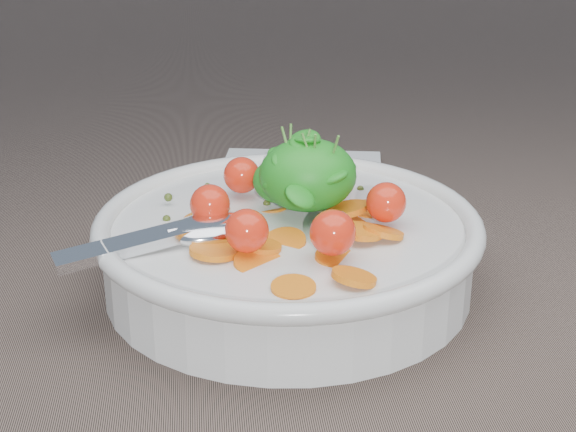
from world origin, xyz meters
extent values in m
plane|color=brown|center=(0.00, 0.00, 0.00)|extent=(6.00, 6.00, 0.00)
cylinder|color=silver|center=(0.02, -0.02, 0.02)|extent=(0.25, 0.25, 0.05)
torus|color=silver|center=(0.02, -0.02, 0.05)|extent=(0.26, 0.26, 0.01)
cylinder|color=silver|center=(0.02, -0.02, 0.00)|extent=(0.12, 0.12, 0.01)
cylinder|color=brown|center=(0.02, -0.02, 0.02)|extent=(0.22, 0.22, 0.04)
cylinder|color=orange|center=(0.06, -0.02, 0.05)|extent=(0.03, 0.03, 0.01)
cylinder|color=orange|center=(0.00, -0.06, 0.05)|extent=(0.03, 0.03, 0.01)
cylinder|color=orange|center=(-0.01, -0.08, 0.05)|extent=(0.04, 0.04, 0.01)
cylinder|color=orange|center=(0.01, -0.11, 0.05)|extent=(0.03, 0.03, 0.01)
cylinder|color=orange|center=(0.07, -0.05, 0.05)|extent=(0.03, 0.03, 0.01)
cylinder|color=orange|center=(-0.03, 0.04, 0.05)|extent=(0.03, 0.03, 0.01)
cylinder|color=orange|center=(0.08, 0.00, 0.05)|extent=(0.03, 0.03, 0.01)
cylinder|color=orange|center=(0.04, -0.11, 0.05)|extent=(0.04, 0.04, 0.01)
cylinder|color=orange|center=(-0.03, -0.04, 0.04)|extent=(0.04, 0.04, 0.01)
cylinder|color=orange|center=(0.04, -0.08, 0.05)|extent=(0.04, 0.04, 0.01)
cylinder|color=orange|center=(0.01, -0.05, 0.05)|extent=(0.03, 0.03, 0.01)
cylinder|color=orange|center=(-0.03, -0.06, 0.05)|extent=(0.03, 0.03, 0.01)
cylinder|color=orange|center=(0.01, 0.01, 0.04)|extent=(0.03, 0.03, 0.01)
cylinder|color=orange|center=(-0.04, 0.00, 0.05)|extent=(0.04, 0.04, 0.02)
cylinder|color=orange|center=(0.06, -0.02, 0.05)|extent=(0.03, 0.03, 0.01)
cylinder|color=orange|center=(0.06, -0.05, 0.05)|extent=(0.04, 0.04, 0.01)
sphere|color=#3B4B19|center=(0.00, 0.06, 0.05)|extent=(0.01, 0.01, 0.01)
sphere|color=#3B4B19|center=(0.09, 0.02, 0.05)|extent=(0.01, 0.01, 0.01)
sphere|color=#3B4B19|center=(0.08, 0.04, 0.05)|extent=(0.01, 0.01, 0.01)
sphere|color=#3B4B19|center=(0.07, 0.00, 0.05)|extent=(0.01, 0.01, 0.01)
sphere|color=#3B4B19|center=(-0.04, 0.05, 0.05)|extent=(0.00, 0.00, 0.00)
sphere|color=#3B4B19|center=(-0.04, -0.05, 0.05)|extent=(0.01, 0.01, 0.01)
sphere|color=#3B4B19|center=(0.04, -0.04, 0.05)|extent=(0.01, 0.01, 0.01)
sphere|color=#3B4B19|center=(0.02, 0.03, 0.05)|extent=(0.01, 0.01, 0.01)
sphere|color=#3B4B19|center=(0.01, 0.04, 0.05)|extent=(0.01, 0.01, 0.01)
sphere|color=#3B4B19|center=(-0.04, 0.03, 0.05)|extent=(0.01, 0.01, 0.01)
sphere|color=#3B4B19|center=(-0.06, -0.01, 0.05)|extent=(0.01, 0.01, 0.01)
sphere|color=#3B4B19|center=(0.00, 0.02, 0.05)|extent=(0.01, 0.01, 0.01)
sphere|color=#3B4B19|center=(-0.06, 0.02, 0.05)|extent=(0.01, 0.01, 0.01)
sphere|color=red|center=(0.08, -0.03, 0.06)|extent=(0.03, 0.03, 0.03)
sphere|color=red|center=(0.06, 0.03, 0.06)|extent=(0.03, 0.03, 0.03)
sphere|color=red|center=(-0.01, 0.03, 0.06)|extent=(0.03, 0.03, 0.03)
sphere|color=red|center=(-0.04, -0.02, 0.06)|extent=(0.03, 0.03, 0.03)
sphere|color=red|center=(-0.01, -0.07, 0.06)|extent=(0.03, 0.03, 0.03)
sphere|color=red|center=(0.04, -0.08, 0.07)|extent=(0.03, 0.03, 0.03)
ellipsoid|color=#228C1F|center=(0.03, -0.01, 0.08)|extent=(0.07, 0.06, 0.05)
ellipsoid|color=#228C1F|center=(0.01, 0.00, 0.07)|extent=(0.04, 0.04, 0.03)
ellipsoid|color=#228C1F|center=(0.04, 0.00, 0.09)|extent=(0.03, 0.02, 0.02)
ellipsoid|color=#228C1F|center=(0.04, 0.04, 0.08)|extent=(0.02, 0.02, 0.01)
ellipsoid|color=#228C1F|center=(0.02, -0.01, 0.08)|extent=(0.02, 0.03, 0.02)
ellipsoid|color=#228C1F|center=(0.04, -0.02, 0.09)|extent=(0.03, 0.03, 0.02)
ellipsoid|color=#228C1F|center=(0.03, -0.01, 0.09)|extent=(0.02, 0.02, 0.02)
ellipsoid|color=#228C1F|center=(0.01, 0.00, 0.07)|extent=(0.03, 0.03, 0.02)
ellipsoid|color=#228C1F|center=(0.03, -0.01, 0.10)|extent=(0.03, 0.03, 0.01)
ellipsoid|color=#228C1F|center=(0.03, -0.01, 0.09)|extent=(0.03, 0.03, 0.01)
ellipsoid|color=#228C1F|center=(0.02, -0.01, 0.09)|extent=(0.02, 0.02, 0.02)
ellipsoid|color=#228C1F|center=(0.01, -0.02, 0.08)|extent=(0.03, 0.02, 0.02)
ellipsoid|color=#228C1F|center=(0.04, 0.03, 0.08)|extent=(0.03, 0.03, 0.01)
ellipsoid|color=#228C1F|center=(0.03, 0.03, 0.08)|extent=(0.03, 0.02, 0.02)
ellipsoid|color=#228C1F|center=(0.03, -0.01, 0.10)|extent=(0.02, 0.02, 0.01)
ellipsoid|color=#228C1F|center=(0.01, -0.02, 0.09)|extent=(0.03, 0.03, 0.02)
ellipsoid|color=#228C1F|center=(0.02, 0.00, 0.09)|extent=(0.02, 0.02, 0.01)
ellipsoid|color=#228C1F|center=(0.03, -0.01, 0.10)|extent=(0.02, 0.02, 0.01)
ellipsoid|color=#228C1F|center=(0.02, 0.00, 0.08)|extent=(0.02, 0.02, 0.02)
ellipsoid|color=#228C1F|center=(0.03, -0.01, 0.09)|extent=(0.03, 0.03, 0.02)
ellipsoid|color=#228C1F|center=(0.05, 0.00, 0.08)|extent=(0.03, 0.03, 0.01)
ellipsoid|color=#228C1F|center=(0.02, -0.04, 0.08)|extent=(0.03, 0.03, 0.02)
ellipsoid|color=#228C1F|center=(0.02, -0.02, 0.08)|extent=(0.03, 0.02, 0.02)
ellipsoid|color=#228C1F|center=(0.01, 0.02, 0.08)|extent=(0.02, 0.02, 0.01)
ellipsoid|color=#228C1F|center=(0.03, 0.01, 0.09)|extent=(0.03, 0.03, 0.02)
ellipsoid|color=#228C1F|center=(0.04, -0.03, 0.08)|extent=(0.03, 0.03, 0.02)
cylinder|color=#4C8C33|center=(0.03, -0.02, 0.09)|extent=(0.01, 0.01, 0.04)
cylinder|color=#4C8C33|center=(0.03, -0.01, 0.09)|extent=(0.01, 0.01, 0.04)
cylinder|color=#4C8C33|center=(0.02, -0.01, 0.09)|extent=(0.01, 0.01, 0.04)
cylinder|color=#4C8C33|center=(0.02, 0.00, 0.09)|extent=(0.00, 0.01, 0.04)
cylinder|color=#4C8C33|center=(0.04, -0.02, 0.09)|extent=(0.01, 0.01, 0.04)
cylinder|color=#4C8C33|center=(0.03, -0.02, 0.09)|extent=(0.00, 0.01, 0.04)
ellipsoid|color=silver|center=(-0.04, -0.04, 0.05)|extent=(0.07, 0.05, 0.02)
cube|color=silver|center=(-0.08, -0.05, 0.05)|extent=(0.11, 0.05, 0.02)
cylinder|color=silver|center=(-0.05, -0.04, 0.05)|extent=(0.02, 0.02, 0.01)
cube|color=white|center=(0.05, 0.19, 0.00)|extent=(0.17, 0.15, 0.01)
camera|label=1|loc=(-0.04, -0.56, 0.28)|focal=55.00mm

